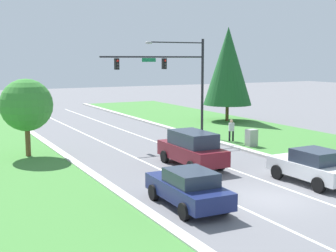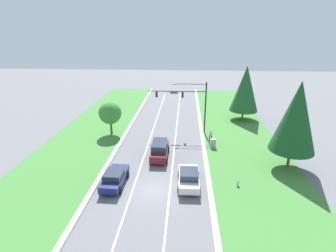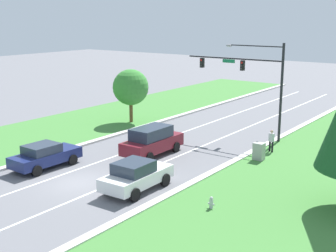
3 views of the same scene
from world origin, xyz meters
name	(u,v)px [view 3 (image 3 of 3)]	position (x,y,z in m)	size (l,w,h in m)	color
ground_plane	(78,182)	(0.00, 0.00, 0.00)	(160.00, 160.00, 0.00)	slate
curb_strip_right	(153,203)	(5.65, 0.00, 0.07)	(0.50, 90.00, 0.15)	beige
curb_strip_left	(18,164)	(-5.65, 0.00, 0.07)	(0.50, 90.00, 0.15)	beige
grass_verge_right	(244,230)	(10.90, 0.00, 0.04)	(10.00, 90.00, 0.08)	#427F38
lane_stripe_inner_left	(57,176)	(-1.80, 0.00, 0.00)	(0.14, 81.00, 0.01)	white
lane_stripe_inner_right	(100,189)	(1.80, 0.00, 0.00)	(0.14, 81.00, 0.01)	white
traffic_signal_mast	(252,74)	(3.55, 15.47, 5.14)	(8.45, 0.41, 7.64)	black
navy_sedan	(45,156)	(-3.73, 0.69, 0.82)	(2.16, 4.69, 1.61)	navy
burgundy_suv	(152,141)	(0.14, 7.00, 1.05)	(2.10, 5.08, 2.04)	maroon
white_sedan	(136,175)	(3.60, 1.08, 0.88)	(2.22, 4.57, 1.73)	white
utility_cabinet	(259,152)	(6.82, 10.19, 0.63)	(0.70, 0.60, 1.26)	#9E9E99
pedestrian	(271,140)	(6.71, 12.46, 0.94)	(0.44, 0.35, 1.69)	black
fire_hydrant	(211,203)	(8.43, 1.21, 0.34)	(0.34, 0.20, 0.70)	#B7B7BC
oak_near_left_tree	(131,87)	(-7.70, 13.96, 3.29)	(3.26, 3.26, 4.93)	brown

